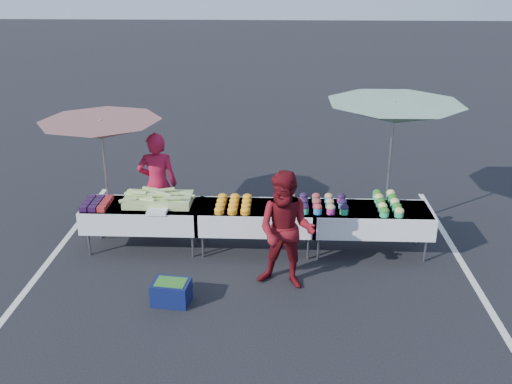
{
  "coord_description": "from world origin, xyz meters",
  "views": [
    {
      "loc": [
        0.35,
        -8.19,
        4.3
      ],
      "look_at": [
        0.0,
        0.0,
        1.0
      ],
      "focal_mm": 40.0,
      "sensor_mm": 36.0,
      "label": 1
    }
  ],
  "objects_px": {
    "table_left": "(143,214)",
    "storage_bin": "(171,292)",
    "table_center": "(256,216)",
    "vendor": "(158,184)",
    "umbrella_right": "(394,114)",
    "umbrella_left": "(101,130)",
    "customer": "(286,231)",
    "table_right": "(371,218)"
  },
  "relations": [
    {
      "from": "table_right",
      "to": "umbrella_right",
      "type": "relative_size",
      "value": 0.64
    },
    {
      "from": "table_center",
      "to": "umbrella_left",
      "type": "distance_m",
      "value": 2.83
    },
    {
      "from": "vendor",
      "to": "umbrella_right",
      "type": "distance_m",
      "value": 4.02
    },
    {
      "from": "table_right",
      "to": "storage_bin",
      "type": "relative_size",
      "value": 3.48
    },
    {
      "from": "vendor",
      "to": "table_center",
      "type": "bearing_deg",
      "value": 156.71
    },
    {
      "from": "customer",
      "to": "umbrella_left",
      "type": "relative_size",
      "value": 0.76
    },
    {
      "from": "table_center",
      "to": "storage_bin",
      "type": "distance_m",
      "value": 1.97
    },
    {
      "from": "table_right",
      "to": "umbrella_left",
      "type": "relative_size",
      "value": 0.82
    },
    {
      "from": "table_left",
      "to": "storage_bin",
      "type": "distance_m",
      "value": 1.8
    },
    {
      "from": "table_left",
      "to": "umbrella_left",
      "type": "xyz_separation_m",
      "value": [
        -0.7,
        0.5,
        1.23
      ]
    },
    {
      "from": "vendor",
      "to": "storage_bin",
      "type": "distance_m",
      "value": 2.34
    },
    {
      "from": "table_right",
      "to": "umbrella_left",
      "type": "distance_m",
      "value": 4.5
    },
    {
      "from": "table_center",
      "to": "vendor",
      "type": "relative_size",
      "value": 1.05
    },
    {
      "from": "customer",
      "to": "umbrella_right",
      "type": "bearing_deg",
      "value": 62.26
    },
    {
      "from": "table_left",
      "to": "table_center",
      "type": "bearing_deg",
      "value": 0.0
    },
    {
      "from": "table_center",
      "to": "storage_bin",
      "type": "bearing_deg",
      "value": -124.02
    },
    {
      "from": "umbrella_left",
      "to": "storage_bin",
      "type": "xyz_separation_m",
      "value": [
        1.42,
        -2.1,
        -1.65
      ]
    },
    {
      "from": "table_center",
      "to": "storage_bin",
      "type": "relative_size",
      "value": 3.48
    },
    {
      "from": "table_center",
      "to": "table_right",
      "type": "xyz_separation_m",
      "value": [
        1.8,
        0.0,
        0.0
      ]
    },
    {
      "from": "table_center",
      "to": "storage_bin",
      "type": "xyz_separation_m",
      "value": [
        -1.08,
        -1.6,
        -0.42
      ]
    },
    {
      "from": "table_left",
      "to": "umbrella_left",
      "type": "relative_size",
      "value": 0.82
    },
    {
      "from": "table_right",
      "to": "customer",
      "type": "distance_m",
      "value": 1.74
    },
    {
      "from": "umbrella_left",
      "to": "vendor",
      "type": "bearing_deg",
      "value": 3.42
    },
    {
      "from": "table_left",
      "to": "storage_bin",
      "type": "height_order",
      "value": "table_left"
    },
    {
      "from": "table_right",
      "to": "vendor",
      "type": "distance_m",
      "value": 3.51
    },
    {
      "from": "table_right",
      "to": "storage_bin",
      "type": "xyz_separation_m",
      "value": [
        -2.88,
        -1.6,
        -0.42
      ]
    },
    {
      "from": "table_center",
      "to": "umbrella_left",
      "type": "bearing_deg",
      "value": 168.7
    },
    {
      "from": "umbrella_right",
      "to": "table_right",
      "type": "bearing_deg",
      "value": -115.26
    },
    {
      "from": "storage_bin",
      "to": "umbrella_right",
      "type": "bearing_deg",
      "value": 43.22
    },
    {
      "from": "table_right",
      "to": "storage_bin",
      "type": "height_order",
      "value": "table_right"
    },
    {
      "from": "table_left",
      "to": "vendor",
      "type": "relative_size",
      "value": 1.05
    },
    {
      "from": "table_center",
      "to": "umbrella_right",
      "type": "distance_m",
      "value": 2.75
    },
    {
      "from": "table_center",
      "to": "umbrella_right",
      "type": "bearing_deg",
      "value": 20.17
    },
    {
      "from": "customer",
      "to": "umbrella_left",
      "type": "height_order",
      "value": "umbrella_left"
    },
    {
      "from": "vendor",
      "to": "storage_bin",
      "type": "bearing_deg",
      "value": 100.09
    },
    {
      "from": "umbrella_right",
      "to": "storage_bin",
      "type": "distance_m",
      "value": 4.47
    },
    {
      "from": "umbrella_left",
      "to": "storage_bin",
      "type": "distance_m",
      "value": 3.02
    },
    {
      "from": "umbrella_left",
      "to": "storage_bin",
      "type": "height_order",
      "value": "umbrella_left"
    },
    {
      "from": "umbrella_left",
      "to": "table_left",
      "type": "bearing_deg",
      "value": -35.52
    },
    {
      "from": "vendor",
      "to": "customer",
      "type": "relative_size",
      "value": 1.03
    },
    {
      "from": "storage_bin",
      "to": "table_center",
      "type": "bearing_deg",
      "value": 62.82
    },
    {
      "from": "table_center",
      "to": "table_right",
      "type": "distance_m",
      "value": 1.8
    }
  ]
}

